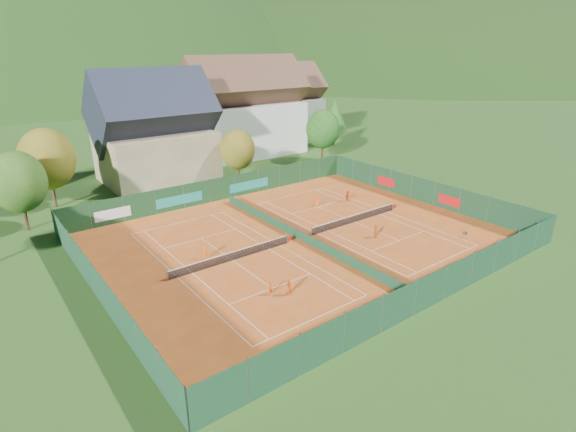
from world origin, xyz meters
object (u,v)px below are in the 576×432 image
(hotel_block_b, at_px, (281,106))
(player_left_mid, at_px, (289,288))
(player_left_far, at_px, (205,253))
(ball_hopper, at_px, (465,233))
(chalet, at_px, (155,135))
(hotel_block_a, at_px, (245,113))
(player_left_near, at_px, (270,288))
(player_right_far_a, at_px, (318,201))
(player_right_far_b, at_px, (347,196))
(player_right_near, at_px, (375,231))

(hotel_block_b, relative_size, player_left_mid, 12.56)
(hotel_block_b, height_order, player_left_far, hotel_block_b)
(ball_hopper, relative_size, player_left_far, 0.59)
(chalet, height_order, hotel_block_a, hotel_block_a)
(player_left_near, bearing_deg, player_right_far_a, 24.45)
(player_left_mid, xyz_separation_m, player_left_far, (-2.39, 9.96, -0.00))
(chalet, distance_m, player_right_far_a, 26.50)
(chalet, distance_m, hotel_block_b, 35.85)
(player_right_far_b, bearing_deg, player_left_far, -20.63)
(hotel_block_a, height_order, ball_hopper, hotel_block_a)
(hotel_block_b, distance_m, ball_hopper, 56.71)
(player_right_near, bearing_deg, player_left_far, 102.19)
(ball_hopper, bearing_deg, hotel_block_b, 73.48)
(hotel_block_b, distance_m, player_left_mid, 64.54)
(hotel_block_a, relative_size, player_left_mid, 15.70)
(ball_hopper, bearing_deg, player_left_far, 153.62)
(player_left_mid, height_order, player_right_far_b, player_right_far_b)
(chalet, height_order, player_left_mid, chalet)
(player_left_far, relative_size, player_right_near, 0.96)
(hotel_block_b, bearing_deg, chalet, -157.01)
(chalet, relative_size, player_right_near, 11.34)
(chalet, height_order, player_left_near, chalet)
(player_left_near, height_order, player_right_far_a, player_right_far_a)
(player_right_near, bearing_deg, chalet, 48.33)
(ball_hopper, height_order, player_right_far_a, player_right_far_a)
(player_left_near, distance_m, player_right_far_b, 24.73)
(chalet, relative_size, player_left_near, 13.54)
(hotel_block_a, relative_size, player_left_far, 15.81)
(player_left_mid, bearing_deg, player_left_near, 158.78)
(chalet, xyz_separation_m, ball_hopper, (16.96, -40.05, -6.07))
(ball_hopper, height_order, player_left_far, player_left_far)
(player_right_far_a, bearing_deg, hotel_block_a, -120.47)
(hotel_block_a, relative_size, hotel_block_b, 1.25)
(player_right_far_a, bearing_deg, player_right_far_b, 151.89)
(player_left_mid, bearing_deg, hotel_block_a, 82.53)
(hotel_block_b, relative_size, player_left_far, 12.65)
(hotel_block_b, bearing_deg, player_left_mid, -125.74)
(player_right_far_a, distance_m, player_right_far_b, 4.31)
(ball_hopper, xyz_separation_m, player_left_near, (-22.65, 2.92, 0.04))
(hotel_block_b, distance_m, player_left_far, 58.40)
(ball_hopper, bearing_deg, player_left_mid, 174.97)
(hotel_block_b, xyz_separation_m, player_left_mid, (-37.54, -52.16, -5.93))
(player_right_far_a, bearing_deg, chalet, -79.85)
(hotel_block_b, distance_m, player_right_near, 54.10)
(hotel_block_a, xyz_separation_m, player_left_near, (-24.69, -43.13, -6.78))
(player_right_far_a, bearing_deg, hotel_block_b, -135.86)
(player_left_near, relative_size, player_left_mid, 0.87)
(hotel_block_a, xyz_separation_m, player_right_far_b, (-3.60, -30.21, -6.68))
(player_right_near, bearing_deg, player_right_far_a, 24.55)
(chalet, distance_m, player_left_far, 29.64)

